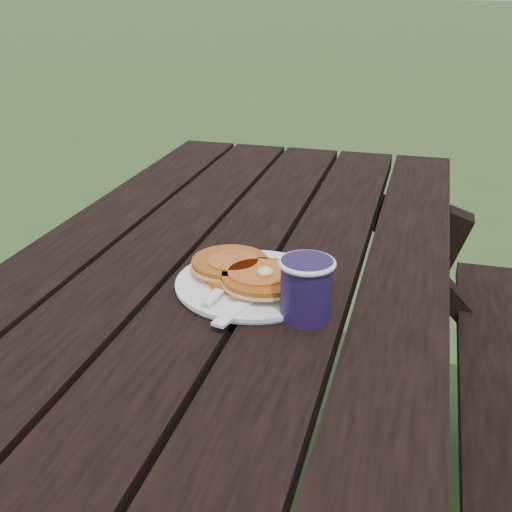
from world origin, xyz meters
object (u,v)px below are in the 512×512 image
(plate, at_px, (253,284))
(coffee_cup, at_px, (306,285))
(picnic_table, at_px, (213,474))
(pancake_stack, at_px, (247,273))

(plate, bearing_deg, coffee_cup, -36.37)
(plate, bearing_deg, picnic_table, -160.75)
(pancake_stack, relative_size, coffee_cup, 2.11)
(pancake_stack, distance_m, coffee_cup, 0.13)
(pancake_stack, bearing_deg, picnic_table, -158.51)
(picnic_table, relative_size, coffee_cup, 19.66)
(picnic_table, height_order, pancake_stack, pancake_stack)
(picnic_table, bearing_deg, plate, 19.25)
(picnic_table, relative_size, pancake_stack, 9.30)
(picnic_table, distance_m, coffee_cup, 0.47)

